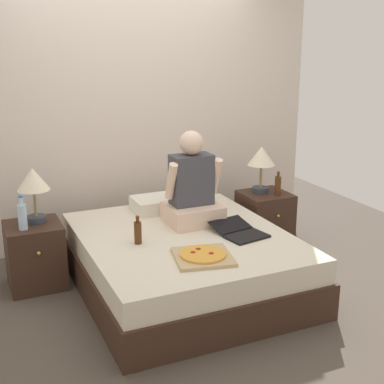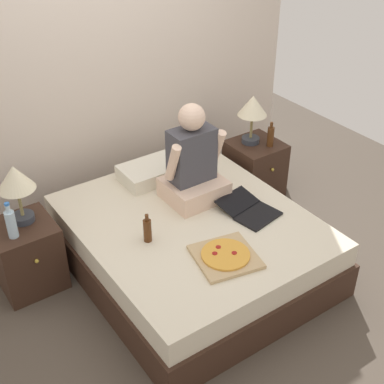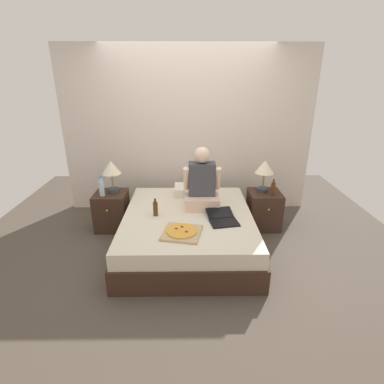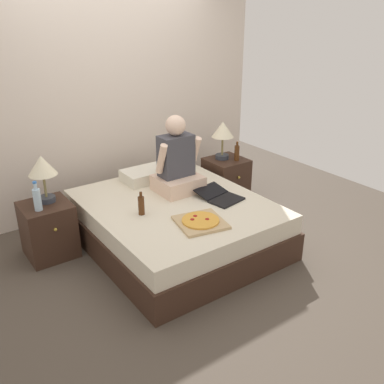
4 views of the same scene
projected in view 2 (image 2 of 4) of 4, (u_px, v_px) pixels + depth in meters
name	position (u px, v px, depth m)	size (l,w,h in m)	color
ground_plane	(191.00, 267.00, 4.21)	(5.82, 5.82, 0.00)	#4C4238
wall_back	(102.00, 66.00, 4.42)	(3.82, 0.12, 2.50)	beige
bed	(191.00, 244.00, 4.08)	(1.62, 1.88, 0.47)	#382319
nightstand_left	(27.00, 255.00, 3.91)	(0.44, 0.47, 0.53)	#382319
lamp_on_left_nightstand	(16.00, 182.00, 3.64)	(0.26, 0.26, 0.45)	#333842
water_bottle	(11.00, 223.00, 3.61)	(0.07, 0.07, 0.28)	silver
nightstand_right	(255.00, 169.00, 4.95)	(0.44, 0.47, 0.53)	#382319
lamp_on_right_nightstand	(253.00, 109.00, 4.65)	(0.26, 0.26, 0.45)	#333842
beer_bottle	(271.00, 136.00, 4.72)	(0.06, 0.06, 0.23)	#512D14
pillow	(152.00, 171.00, 4.41)	(0.52, 0.34, 0.12)	silver
person_seated	(193.00, 165.00, 4.04)	(0.47, 0.40, 0.78)	beige
laptop	(251.00, 211.00, 4.00)	(0.39, 0.46, 0.07)	black
pizza_box	(225.00, 256.00, 3.56)	(0.47, 0.47, 0.05)	tan
beer_bottle_on_bed	(147.00, 230.00, 3.68)	(0.06, 0.06, 0.22)	#4C2811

